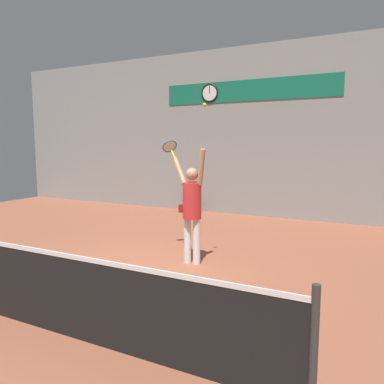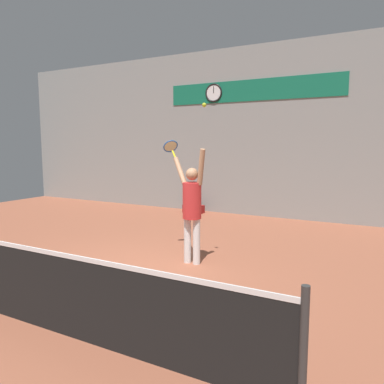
# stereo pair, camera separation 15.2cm
# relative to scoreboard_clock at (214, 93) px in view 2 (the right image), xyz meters

# --- Properties ---
(ground_plane) EXTENTS (18.00, 18.00, 0.00)m
(ground_plane) POSITION_rel_scoreboard_clock_xyz_m (1.20, -6.16, -3.71)
(ground_plane) COLOR #9E563D
(back_wall) EXTENTS (18.00, 0.10, 5.00)m
(back_wall) POSITION_rel_scoreboard_clock_xyz_m (1.20, 0.08, -1.21)
(back_wall) COLOR gray
(back_wall) RESTS_ON ground_plane
(sponsor_banner) EXTENTS (5.31, 0.02, 0.62)m
(sponsor_banner) POSITION_rel_scoreboard_clock_xyz_m (1.20, 0.02, -0.00)
(sponsor_banner) COLOR #146B4C
(scoreboard_clock) EXTENTS (0.56, 0.05, 0.56)m
(scoreboard_clock) POSITION_rel_scoreboard_clock_xyz_m (0.00, 0.00, 0.00)
(scoreboard_clock) COLOR white
(court_net) EXTENTS (6.56, 0.07, 1.06)m
(court_net) POSITION_rel_scoreboard_clock_xyz_m (1.20, -7.86, -3.21)
(court_net) COLOR #333333
(court_net) RESTS_ON ground_plane
(tennis_player) EXTENTS (0.87, 0.51, 2.06)m
(tennis_player) POSITION_rel_scoreboard_clock_xyz_m (1.87, -4.90, -2.64)
(tennis_player) COLOR white
(tennis_player) RESTS_ON ground_plane
(tennis_racket) EXTENTS (0.40, 0.36, 0.36)m
(tennis_racket) POSITION_rel_scoreboard_clock_xyz_m (1.18, -4.47, -1.63)
(tennis_racket) COLOR yellow
(tennis_ball) EXTENTS (0.07, 0.07, 0.07)m
(tennis_ball) POSITION_rel_scoreboard_clock_xyz_m (2.16, -5.00, -0.93)
(tennis_ball) COLOR #CCDB2D
(water_bottle) EXTENTS (0.08, 0.08, 0.29)m
(water_bottle) POSITION_rel_scoreboard_clock_xyz_m (-0.17, -0.60, -3.58)
(water_bottle) COLOR #D84C19
(water_bottle) RESTS_ON ground_plane
(equipment_bag) EXTENTS (0.67, 0.26, 0.25)m
(equipment_bag) POSITION_rel_scoreboard_clock_xyz_m (-0.48, -0.42, -3.59)
(equipment_bag) COLOR maroon
(equipment_bag) RESTS_ON ground_plane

